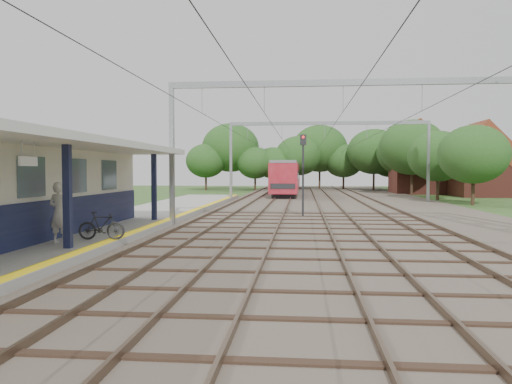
{
  "coord_description": "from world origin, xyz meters",
  "views": [
    {
      "loc": [
        1.33,
        -8.74,
        2.75
      ],
      "look_at": [
        -1.15,
        17.74,
        1.6
      ],
      "focal_mm": 35.0,
      "sensor_mm": 36.0,
      "label": 1
    }
  ],
  "objects": [
    {
      "name": "ground",
      "position": [
        0.0,
        0.0,
        0.0
      ],
      "size": [
        160.0,
        160.0,
        0.0
      ],
      "primitive_type": "plane",
      "color": "#2D4C1E",
      "rests_on": "ground"
    },
    {
      "name": "ballast_bed",
      "position": [
        4.0,
        30.0,
        0.05
      ],
      "size": [
        18.0,
        90.0,
        0.1
      ],
      "primitive_type": "cube",
      "color": "#473D33",
      "rests_on": "ground"
    },
    {
      "name": "platform",
      "position": [
        -7.5,
        14.0,
        0.17
      ],
      "size": [
        5.0,
        52.0,
        0.35
      ],
      "primitive_type": "cube",
      "color": "gray",
      "rests_on": "ground"
    },
    {
      "name": "yellow_stripe",
      "position": [
        -5.25,
        14.0,
        0.35
      ],
      "size": [
        0.45,
        52.0,
        0.01
      ],
      "primitive_type": "cube",
      "color": "yellow",
      "rests_on": "platform"
    },
    {
      "name": "canopy",
      "position": [
        -7.77,
        6.0,
        3.64
      ],
      "size": [
        6.4,
        20.0,
        3.44
      ],
      "color": "#13183E",
      "rests_on": "platform"
    },
    {
      "name": "rail_tracks",
      "position": [
        1.5,
        30.0,
        0.18
      ],
      "size": [
        11.8,
        88.0,
        0.15
      ],
      "color": "brown",
      "rests_on": "ballast_bed"
    },
    {
      "name": "catenary_system",
      "position": [
        3.39,
        25.28,
        5.51
      ],
      "size": [
        17.22,
        88.0,
        7.0
      ],
      "color": "gray",
      "rests_on": "ground"
    },
    {
      "name": "tree_band",
      "position": [
        3.84,
        57.12,
        4.92
      ],
      "size": [
        31.72,
        30.88,
        8.82
      ],
      "color": "#382619",
      "rests_on": "ground"
    },
    {
      "name": "house_near",
      "position": [
        21.0,
        46.0,
        2.99
      ],
      "size": [
        7.0,
        6.12,
        7.89
      ],
      "color": "brown",
      "rests_on": "ground"
    },
    {
      "name": "house_far",
      "position": [
        16.0,
        52.0,
        3.23
      ],
      "size": [
        8.0,
        6.12,
        8.66
      ],
      "color": "brown",
      "rests_on": "ground"
    },
    {
      "name": "person",
      "position": [
        -6.59,
        6.84,
        1.37
      ],
      "size": [
        0.81,
        0.6,
        2.04
      ],
      "primitive_type": "imported",
      "rotation": [
        0.0,
        0.0,
        2.98
      ],
      "color": "beige",
      "rests_on": "platform"
    },
    {
      "name": "bicycle",
      "position": [
        -5.6,
        7.86,
        0.83
      ],
      "size": [
        1.64,
        0.57,
        0.97
      ],
      "primitive_type": "imported",
      "rotation": [
        0.0,
        0.0,
        1.64
      ],
      "color": "black",
      "rests_on": "platform"
    },
    {
      "name": "train",
      "position": [
        -0.5,
        54.24,
        2.02
      ],
      "size": [
        2.74,
        34.12,
        3.61
      ],
      "color": "black",
      "rests_on": "ballast_bed"
    },
    {
      "name": "signal_post",
      "position": [
        1.35,
        19.99,
        3.14
      ],
      "size": [
        0.36,
        0.31,
        4.81
      ],
      "rotation": [
        0.0,
        0.0,
        0.2
      ],
      "color": "black",
      "rests_on": "ground"
    }
  ]
}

